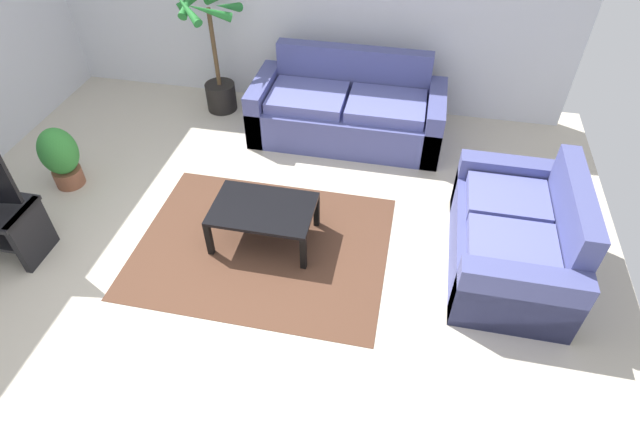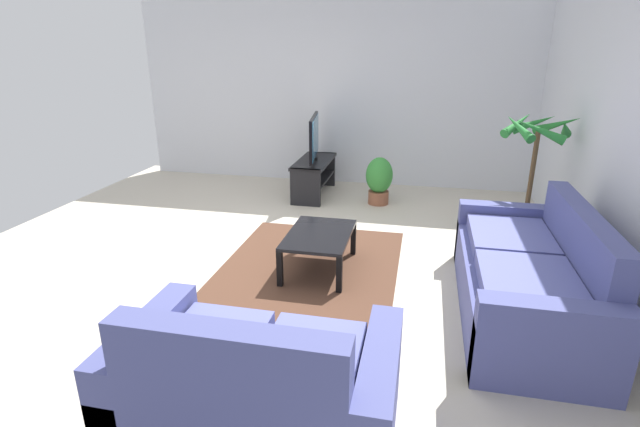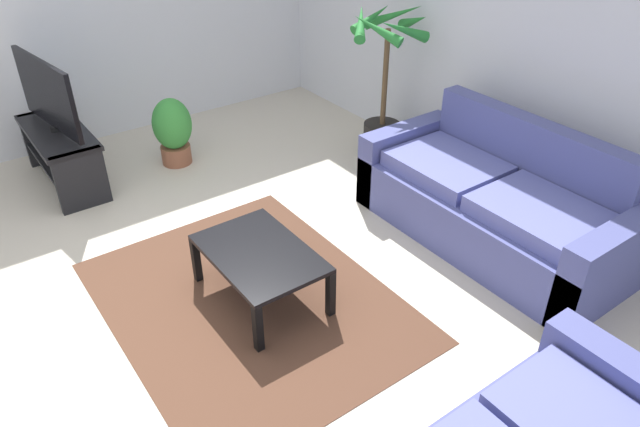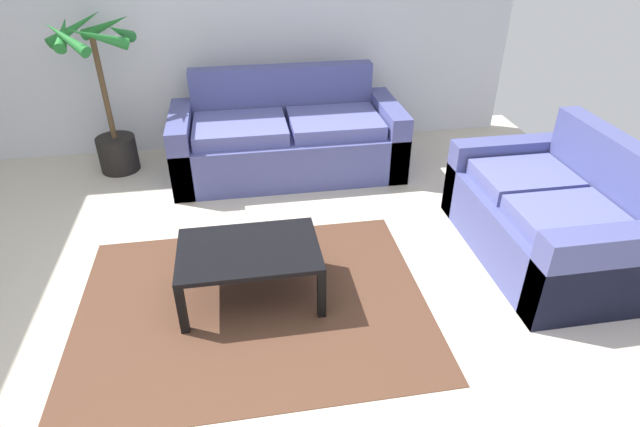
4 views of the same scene
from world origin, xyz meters
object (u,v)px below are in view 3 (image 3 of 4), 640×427
tv (47,94)px  potted_plant_small (173,129)px  couch_main (494,205)px  coffee_table (260,258)px  tv_stand (61,149)px  potted_palm (384,93)px

tv → potted_plant_small: tv is taller
couch_main → tv: size_ratio=2.00×
coffee_table → potted_plant_small: potted_plant_small is taller
couch_main → tv: (-2.81, -2.37, 0.54)m
tv_stand → couch_main: bearing=40.2°
tv_stand → coffee_table: tv_stand is taller
couch_main → potted_palm: size_ratio=1.46×
tv → potted_palm: potted_palm is taller
couch_main → tv_stand: couch_main is taller
coffee_table → tv: bearing=-165.9°
couch_main → potted_plant_small: size_ratio=3.21×
tv → coffee_table: bearing=14.1°
tv → couch_main: bearing=40.2°
coffee_table → potted_plant_small: size_ratio=1.37×
couch_main → coffee_table: size_ratio=2.35×
tv → coffee_table: (2.37, 0.59, -0.52)m
potted_palm → coffee_table: bearing=-60.8°
tv_stand → potted_palm: size_ratio=0.78×
couch_main → tv: tv is taller
tv → potted_palm: size_ratio=0.73×
tv → coffee_table: 2.49m
tv_stand → coffee_table: 2.44m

